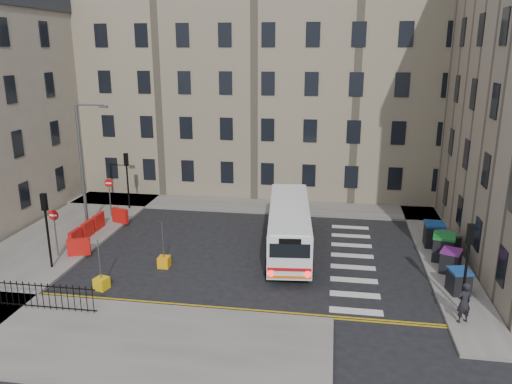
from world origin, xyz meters
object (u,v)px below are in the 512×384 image
(bus, at_px, (289,225))
(wheelie_bin_d, at_px, (447,244))
(streetlamp, at_px, (82,165))
(wheelie_bin_e, at_px, (434,234))
(wheelie_bin_b, at_px, (451,261))
(bollard_chevron, at_px, (102,283))
(pedestrian, at_px, (464,303))
(wheelie_bin_c, at_px, (443,247))
(bollard_yellow, at_px, (164,262))
(wheelie_bin_a, at_px, (459,281))

(bus, bearing_deg, wheelie_bin_d, -3.29)
(streetlamp, bearing_deg, wheelie_bin_e, 0.89)
(wheelie_bin_b, relative_size, bollard_chevron, 2.32)
(wheelie_bin_b, height_order, pedestrian, pedestrian)
(wheelie_bin_e, bearing_deg, wheelie_bin_b, -84.18)
(wheelie_bin_b, distance_m, wheelie_bin_d, 2.34)
(streetlamp, xyz_separation_m, pedestrian, (21.42, -8.47, -3.27))
(streetlamp, distance_m, wheelie_bin_c, 22.22)
(streetlamp, bearing_deg, bollard_yellow, -34.77)
(bollard_yellow, bearing_deg, streetlamp, 145.23)
(wheelie_bin_b, relative_size, wheelie_bin_c, 0.91)
(wheelie_bin_a, xyz_separation_m, wheelie_bin_d, (0.39, 4.68, 0.08))
(wheelie_bin_a, distance_m, wheelie_bin_e, 6.01)
(wheelie_bin_e, bearing_deg, bollard_chevron, -152.11)
(wheelie_bin_d, distance_m, wheelie_bin_e, 1.42)
(bollard_chevron, bearing_deg, streetlamp, 121.17)
(wheelie_bin_c, xyz_separation_m, wheelie_bin_e, (-0.12, 2.06, -0.02))
(streetlamp, distance_m, bollard_yellow, 9.28)
(bollard_yellow, bearing_deg, wheelie_bin_a, -3.44)
(wheelie_bin_a, bearing_deg, wheelie_bin_b, 75.64)
(bollard_yellow, distance_m, bollard_chevron, 3.68)
(streetlamp, relative_size, wheelie_bin_d, 5.46)
(wheelie_bin_b, distance_m, bollard_chevron, 17.86)
(wheelie_bin_d, relative_size, pedestrian, 0.81)
(bus, distance_m, pedestrian, 10.80)
(wheelie_bin_a, bearing_deg, wheelie_bin_d, 73.38)
(wheelie_bin_e, bearing_deg, bus, -166.10)
(wheelie_bin_e, relative_size, bollard_chevron, 2.36)
(wheelie_bin_a, distance_m, bollard_chevron, 17.32)
(wheelie_bin_d, relative_size, bollard_chevron, 2.49)
(streetlamp, bearing_deg, wheelie_bin_a, -14.53)
(wheelie_bin_d, distance_m, pedestrian, 7.53)
(wheelie_bin_c, height_order, wheelie_bin_d, wheelie_bin_c)
(wheelie_bin_b, distance_m, wheelie_bin_e, 3.65)
(bollard_chevron, bearing_deg, wheelie_bin_d, 20.95)
(wheelie_bin_c, relative_size, pedestrian, 0.84)
(wheelie_bin_d, height_order, pedestrian, pedestrian)
(wheelie_bin_a, xyz_separation_m, wheelie_bin_e, (-0.10, 6.00, 0.13))
(bus, height_order, wheelie_bin_e, bus)
(wheelie_bin_c, bearing_deg, wheelie_bin_a, -78.21)
(wheelie_bin_e, height_order, pedestrian, pedestrian)
(wheelie_bin_c, bearing_deg, wheelie_bin_d, 75.54)
(bus, relative_size, wheelie_bin_b, 7.24)
(wheelie_bin_a, height_order, bollard_chevron, wheelie_bin_a)
(wheelie_bin_d, bearing_deg, wheelie_bin_a, -114.55)
(wheelie_bin_a, xyz_separation_m, bollard_yellow, (-15.00, 0.90, -0.44))
(bus, relative_size, bollard_chevron, 16.82)
(bollard_yellow, bearing_deg, wheelie_bin_e, 18.89)
(wheelie_bin_a, xyz_separation_m, wheelie_bin_c, (0.02, 3.94, 0.15))
(wheelie_bin_d, bearing_deg, wheelie_bin_b, -116.83)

